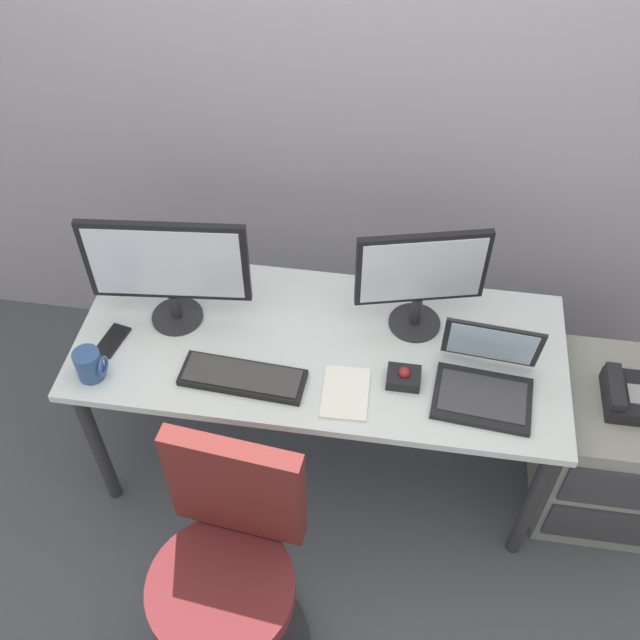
% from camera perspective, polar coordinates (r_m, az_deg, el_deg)
% --- Properties ---
extents(ground_plane, '(8.00, 8.00, 0.00)m').
position_cam_1_polar(ground_plane, '(3.12, 0.00, -10.29)').
color(ground_plane, '#454A50').
extents(back_wall, '(6.00, 0.10, 2.80)m').
position_cam_1_polar(back_wall, '(2.66, 2.35, 19.69)').
color(back_wall, '#9A97A5').
rests_on(back_wall, ground).
extents(desk, '(1.67, 0.70, 0.71)m').
position_cam_1_polar(desk, '(2.60, 0.00, -2.85)').
color(desk, silver).
rests_on(desk, ground).
extents(file_cabinet, '(0.42, 0.53, 0.59)m').
position_cam_1_polar(file_cabinet, '(2.98, 20.75, -8.98)').
color(file_cabinet, gray).
rests_on(file_cabinet, ground).
extents(desk_phone, '(0.17, 0.20, 0.09)m').
position_cam_1_polar(desk_phone, '(2.71, 22.46, -5.35)').
color(desk_phone, black).
rests_on(desk_phone, file_cabinet).
extents(office_chair, '(0.52, 0.52, 0.96)m').
position_cam_1_polar(office_chair, '(2.41, -6.94, -18.98)').
color(office_chair, black).
rests_on(office_chair, ground).
extents(monitor_main, '(0.54, 0.18, 0.43)m').
position_cam_1_polar(monitor_main, '(2.50, -11.61, 3.98)').
color(monitor_main, '#262628').
rests_on(monitor_main, desk).
extents(monitor_side, '(0.43, 0.18, 0.41)m').
position_cam_1_polar(monitor_side, '(2.46, 7.73, 3.36)').
color(monitor_side, '#262628').
rests_on(monitor_side, desk).
extents(keyboard, '(0.42, 0.16, 0.03)m').
position_cam_1_polar(keyboard, '(2.45, -5.93, -4.37)').
color(keyboard, black).
rests_on(keyboard, desk).
extents(laptop, '(0.33, 0.31, 0.23)m').
position_cam_1_polar(laptop, '(2.44, 12.55, -4.35)').
color(laptop, black).
rests_on(laptop, desk).
extents(trackball_mouse, '(0.11, 0.09, 0.07)m').
position_cam_1_polar(trackball_mouse, '(2.44, 6.41, -4.35)').
color(trackball_mouse, black).
rests_on(trackball_mouse, desk).
extents(coffee_mug, '(0.10, 0.09, 0.11)m').
position_cam_1_polar(coffee_mug, '(2.53, -17.18, -3.28)').
color(coffee_mug, '#2D4C81').
rests_on(coffee_mug, desk).
extents(paper_notepad, '(0.15, 0.21, 0.01)m').
position_cam_1_polar(paper_notepad, '(2.41, 1.96, -5.60)').
color(paper_notepad, white).
rests_on(paper_notepad, desk).
extents(cell_phone, '(0.10, 0.15, 0.01)m').
position_cam_1_polar(cell_phone, '(2.65, -15.60, -1.53)').
color(cell_phone, black).
rests_on(cell_phone, desk).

